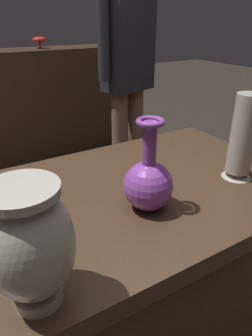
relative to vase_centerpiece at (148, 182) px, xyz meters
name	(u,v)px	position (x,y,z in m)	size (l,w,h in m)	color
display_plinth	(109,298)	(-0.07, 0.10, -0.47)	(1.20, 0.64, 0.80)	#382619
vase_centerpiece	(148,182)	(0.00, 0.00, 0.00)	(0.13, 0.13, 0.24)	#7A388E
vase_tall_behind	(243,139)	(0.33, 0.00, 0.05)	(0.09, 0.09, 0.26)	gray
vase_left_accent	(30,244)	(-0.33, -0.14, 0.05)	(0.14, 0.14, 0.23)	gray
shelf_vase_right	(39,40)	(0.45, 2.31, 0.18)	(0.12, 0.12, 0.10)	red
visitor_near_right	(128,64)	(0.66, 1.17, 0.10)	(0.46, 0.26, 1.65)	brown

